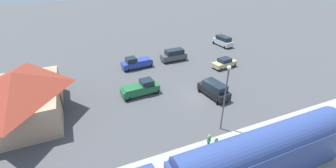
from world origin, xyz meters
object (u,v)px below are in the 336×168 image
at_px(suv_black, 214,89).
at_px(sedan_tan, 224,63).
at_px(pickup_blue, 136,63).
at_px(suv_silver, 223,41).
at_px(suv_charcoal, 174,55).
at_px(station_building, 20,95).
at_px(pedestrian_waiting_far, 216,143).
at_px(light_pole_near_platform, 226,91).
at_px(pedestrian_on_platform, 209,141).
at_px(pickup_green, 141,88).

distance_m(suv_black, sedan_tan, 10.57).
xyz_separation_m(pickup_blue, suv_silver, (4.04, -21.23, 0.12)).
height_order(suv_charcoal, suv_black, same).
xyz_separation_m(station_building, pedestrian_waiting_far, (-14.08, -18.05, -1.89)).
height_order(pedestrian_waiting_far, light_pole_near_platform, light_pole_near_platform).
bearing_deg(pedestrian_waiting_far, pedestrian_on_platform, 38.70).
xyz_separation_m(pedestrian_waiting_far, sedan_tan, (16.91, -13.01, -0.40)).
xyz_separation_m(pedestrian_on_platform, sedan_tan, (16.34, -13.47, -0.40)).
bearing_deg(pedestrian_on_platform, suv_black, -35.90).
relative_size(pickup_green, light_pole_near_platform, 0.70).
height_order(suv_charcoal, light_pole_near_platform, light_pole_near_platform).
height_order(pedestrian_on_platform, sedan_tan, pedestrian_on_platform).
relative_size(station_building, sedan_tan, 2.63).
xyz_separation_m(station_building, pickup_green, (-0.36, -14.54, -2.14)).
relative_size(station_building, pickup_green, 2.24).
relative_size(suv_black, suv_silver, 1.01).
xyz_separation_m(pedestrian_on_platform, light_pole_near_platform, (2.31, -3.12, 3.70)).
distance_m(pedestrian_on_platform, pickup_blue, 22.25).
relative_size(pedestrian_on_platform, sedan_tan, 0.36).
bearing_deg(suv_charcoal, pedestrian_on_platform, 164.20).
distance_m(suv_charcoal, light_pole_near_platform, 21.05).
bearing_deg(pedestrian_on_platform, pickup_blue, 2.93).
height_order(pedestrian_waiting_far, sedan_tan, pedestrian_waiting_far).
bearing_deg(suv_silver, suv_charcoal, 104.48).
relative_size(station_building, light_pole_near_platform, 1.56).
distance_m(pickup_green, light_pole_near_platform, 13.08).
bearing_deg(suv_silver, sedan_tan, 146.30).
distance_m(suv_black, light_pole_near_platform, 8.02).
relative_size(sedan_tan, suv_silver, 0.93).
height_order(pickup_blue, suv_silver, suv_silver).
relative_size(pedestrian_on_platform, pickup_blue, 0.31).
distance_m(station_building, suv_silver, 39.83).
distance_m(pedestrian_on_platform, sedan_tan, 21.18).
relative_size(suv_charcoal, pickup_green, 0.90).
bearing_deg(suv_silver, pedestrian_on_platform, 142.59).
bearing_deg(pedestrian_on_platform, light_pole_near_platform, -53.51).
xyz_separation_m(pickup_blue, suv_black, (-13.59, -7.38, 0.12)).
bearing_deg(suv_charcoal, station_building, 111.02).
bearing_deg(suv_silver, pickup_green, 119.55).
bearing_deg(pickup_blue, suv_silver, -79.21).
distance_m(pedestrian_on_platform, suv_black, 10.65).
distance_m(suv_charcoal, pickup_green, 13.49).
bearing_deg(suv_black, station_building, 78.42).
bearing_deg(light_pole_near_platform, pedestrian_on_platform, 126.49).
relative_size(pedestrian_on_platform, pickup_green, 0.31).
relative_size(station_building, pedestrian_waiting_far, 7.25).
height_order(pickup_blue, pickup_green, same).
relative_size(pickup_blue, suv_charcoal, 1.12).
xyz_separation_m(pickup_green, suv_silver, (13.12, -23.14, 0.12)).
bearing_deg(suv_black, suv_silver, -38.13).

